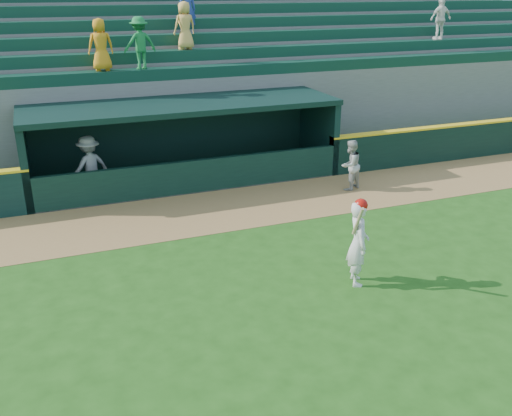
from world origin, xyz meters
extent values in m
plane|color=#1F4E13|center=(0.00, 0.00, 0.00)|extent=(120.00, 120.00, 0.00)
cube|color=olive|center=(0.00, 4.90, 0.01)|extent=(40.00, 3.00, 0.01)
imported|color=#ABABA6|center=(4.37, 5.12, 0.76)|extent=(0.91, 0.82, 1.51)
imported|color=#A0A09B|center=(-2.89, 7.36, 0.89)|extent=(1.32, 1.08, 1.78)
cube|color=slate|center=(0.00, 7.70, 0.02)|extent=(9.00, 2.60, 0.04)
cube|color=black|center=(-4.60, 7.70, 1.15)|extent=(0.20, 2.60, 2.30)
cube|color=black|center=(4.60, 7.70, 1.15)|extent=(0.20, 2.60, 2.30)
cube|color=black|center=(0.00, 9.00, 1.15)|extent=(9.40, 0.20, 2.30)
cube|color=black|center=(0.00, 7.70, 2.38)|extent=(9.40, 2.80, 0.16)
cube|color=black|center=(0.00, 6.48, 0.50)|extent=(9.00, 0.16, 1.00)
cube|color=brown|center=(0.00, 8.50, 0.25)|extent=(8.40, 0.45, 0.10)
cube|color=slate|center=(0.00, 9.53, 1.46)|extent=(34.00, 0.85, 2.91)
cube|color=#0F3828|center=(0.00, 9.41, 3.09)|extent=(34.00, 0.60, 0.36)
cube|color=slate|center=(0.00, 10.38, 1.68)|extent=(34.00, 0.85, 3.36)
cube|color=#0F3828|center=(0.00, 10.26, 3.54)|extent=(34.00, 0.60, 0.36)
cube|color=slate|center=(0.00, 11.22, 1.91)|extent=(34.00, 0.85, 3.81)
cube|color=#0F3828|center=(0.00, 11.11, 3.99)|extent=(34.00, 0.60, 0.36)
cube|color=slate|center=(0.00, 12.07, 2.13)|extent=(34.00, 0.85, 4.26)
cube|color=#0F3828|center=(0.00, 11.96, 4.44)|extent=(34.00, 0.60, 0.36)
cube|color=slate|center=(0.00, 12.93, 2.35)|extent=(34.00, 0.85, 4.71)
cube|color=#0F3828|center=(0.00, 12.81, 4.89)|extent=(34.00, 0.60, 0.36)
cube|color=slate|center=(0.00, 13.78, 2.58)|extent=(34.00, 0.85, 5.16)
cube|color=slate|center=(0.00, 14.62, 2.80)|extent=(34.00, 0.85, 5.61)
cube|color=slate|center=(0.00, 15.20, 2.80)|extent=(34.50, 0.30, 5.61)
imported|color=orange|center=(-2.02, 9.43, 4.05)|extent=(0.78, 0.53, 1.55)
imported|color=white|center=(11.13, 10.28, 4.50)|extent=(0.92, 0.38, 1.56)
imported|color=#293F98|center=(1.20, 11.12, 4.95)|extent=(0.57, 0.38, 1.56)
imported|color=#1A7736|center=(-0.83, 9.43, 4.06)|extent=(1.11, 0.75, 1.58)
imported|color=#EEB254|center=(0.84, 10.28, 4.48)|extent=(0.82, 0.60, 1.53)
imported|color=silver|center=(1.60, 0.01, 0.89)|extent=(0.61, 0.75, 1.78)
sphere|color=#B11109|center=(1.60, 0.01, 1.71)|extent=(0.27, 0.27, 0.27)
cylinder|color=tan|center=(1.42, -0.21, 1.48)|extent=(0.19, 0.52, 0.76)
camera|label=1|loc=(-4.11, -8.97, 5.76)|focal=40.00mm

